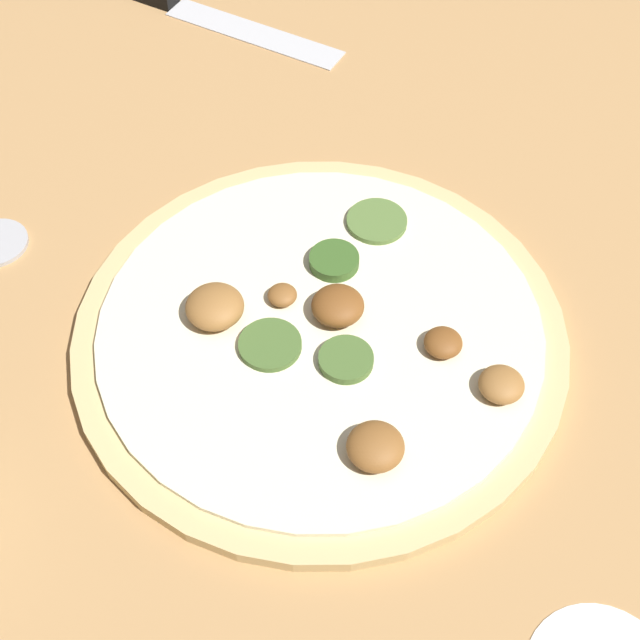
% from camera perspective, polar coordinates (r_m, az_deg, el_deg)
% --- Properties ---
extents(ground_plane, '(3.00, 3.00, 0.00)m').
position_cam_1_polar(ground_plane, '(0.61, -0.00, -1.15)').
color(ground_plane, tan).
extents(pizza, '(0.34, 0.34, 0.03)m').
position_cam_1_polar(pizza, '(0.61, 0.06, -0.76)').
color(pizza, '#D6B77A').
rests_on(pizza, ground_plane).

